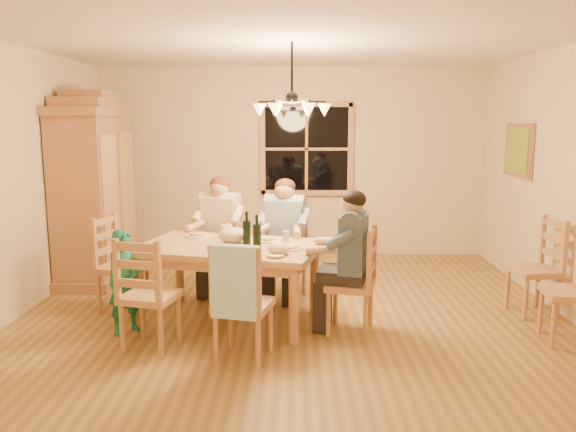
{
  "coord_description": "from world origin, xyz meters",
  "views": [
    {
      "loc": [
        0.02,
        -5.59,
        1.94
      ],
      "look_at": [
        -0.04,
        0.1,
        0.98
      ],
      "focal_mm": 35.0,
      "sensor_mm": 36.0,
      "label": 1
    }
  ],
  "objects_px": {
    "chair_far_left": "(221,267)",
    "adult_plaid_man": "(285,224)",
    "chandelier": "(292,107)",
    "wine_bottle_a": "(247,229)",
    "adult_slate_man": "(351,244)",
    "armoire": "(95,194)",
    "chair_near_right": "(244,322)",
    "chair_far_right": "(285,272)",
    "dining_table": "(230,255)",
    "wine_bottle_b": "(257,232)",
    "child": "(125,282)",
    "chair_end_left": "(123,281)",
    "adult_woman": "(220,221)",
    "chair_spare_front": "(568,309)",
    "chair_spare_back": "(533,285)",
    "chair_end_right": "(350,300)",
    "chair_near_left": "(151,313)"
  },
  "relations": [
    {
      "from": "chair_spare_back",
      "to": "armoire",
      "type": "bearing_deg",
      "value": 67.82
    },
    {
      "from": "adult_woman",
      "to": "chair_spare_back",
      "type": "relative_size",
      "value": 0.88
    },
    {
      "from": "adult_woman",
      "to": "chair_near_right",
      "type": "bearing_deg",
      "value": 117.9
    },
    {
      "from": "wine_bottle_b",
      "to": "chair_spare_back",
      "type": "relative_size",
      "value": 0.33
    },
    {
      "from": "adult_slate_man",
      "to": "chair_end_left",
      "type": "bearing_deg",
      "value": 90.0
    },
    {
      "from": "chair_end_right",
      "to": "chair_spare_front",
      "type": "relative_size",
      "value": 1.0
    },
    {
      "from": "armoire",
      "to": "chair_near_right",
      "type": "height_order",
      "value": "armoire"
    },
    {
      "from": "chair_end_left",
      "to": "chandelier",
      "type": "bearing_deg",
      "value": 104.25
    },
    {
      "from": "chair_near_left",
      "to": "dining_table",
      "type": "bearing_deg",
      "value": 62.1
    },
    {
      "from": "chandelier",
      "to": "chair_spare_back",
      "type": "height_order",
      "value": "chandelier"
    },
    {
      "from": "adult_slate_man",
      "to": "adult_plaid_man",
      "type": "bearing_deg",
      "value": 46.64
    },
    {
      "from": "wine_bottle_b",
      "to": "child",
      "type": "distance_m",
      "value": 1.29
    },
    {
      "from": "adult_slate_man",
      "to": "child",
      "type": "height_order",
      "value": "adult_slate_man"
    },
    {
      "from": "chair_far_right",
      "to": "chair_near_left",
      "type": "bearing_deg",
      "value": 64.8
    },
    {
      "from": "armoire",
      "to": "wine_bottle_a",
      "type": "height_order",
      "value": "armoire"
    },
    {
      "from": "adult_woman",
      "to": "wine_bottle_a",
      "type": "height_order",
      "value": "adult_woman"
    },
    {
      "from": "chandelier",
      "to": "chair_near_left",
      "type": "relative_size",
      "value": 0.78
    },
    {
      "from": "wine_bottle_a",
      "to": "child",
      "type": "distance_m",
      "value": 1.22
    },
    {
      "from": "adult_woman",
      "to": "chair_end_left",
      "type": "bearing_deg",
      "value": 46.74
    },
    {
      "from": "dining_table",
      "to": "chair_near_right",
      "type": "distance_m",
      "value": 0.98
    },
    {
      "from": "chandelier",
      "to": "armoire",
      "type": "relative_size",
      "value": 0.33
    },
    {
      "from": "chair_end_right",
      "to": "chair_spare_front",
      "type": "bearing_deg",
      "value": -82.22
    },
    {
      "from": "chair_far_left",
      "to": "dining_table",
      "type": "bearing_deg",
      "value": 117.9
    },
    {
      "from": "adult_woman",
      "to": "wine_bottle_b",
      "type": "xyz_separation_m",
      "value": [
        0.49,
        -1.09,
        0.08
      ]
    },
    {
      "from": "chair_far_right",
      "to": "chair_near_left",
      "type": "distance_m",
      "value": 1.78
    },
    {
      "from": "dining_table",
      "to": "child",
      "type": "distance_m",
      "value": 1.0
    },
    {
      "from": "chair_far_right",
      "to": "child",
      "type": "relative_size",
      "value": 1.01
    },
    {
      "from": "chair_far_right",
      "to": "adult_slate_man",
      "type": "relative_size",
      "value": 1.13
    },
    {
      "from": "armoire",
      "to": "adult_plaid_man",
      "type": "distance_m",
      "value": 2.48
    },
    {
      "from": "chandelier",
      "to": "chair_end_right",
      "type": "distance_m",
      "value": 1.95
    },
    {
      "from": "dining_table",
      "to": "chair_spare_front",
      "type": "bearing_deg",
      "value": -9.77
    },
    {
      "from": "adult_slate_man",
      "to": "chair_spare_front",
      "type": "xyz_separation_m",
      "value": [
        1.9,
        -0.23,
        -0.54
      ]
    },
    {
      "from": "armoire",
      "to": "adult_woman",
      "type": "relative_size",
      "value": 2.63
    },
    {
      "from": "chair_far_left",
      "to": "adult_plaid_man",
      "type": "distance_m",
      "value": 0.93
    },
    {
      "from": "chair_end_left",
      "to": "chair_end_right",
      "type": "relative_size",
      "value": 1.0
    },
    {
      "from": "adult_plaid_man",
      "to": "chair_spare_front",
      "type": "distance_m",
      "value": 2.86
    },
    {
      "from": "chandelier",
      "to": "chair_end_right",
      "type": "height_order",
      "value": "chandelier"
    },
    {
      "from": "chair_near_right",
      "to": "adult_woman",
      "type": "distance_m",
      "value": 1.9
    },
    {
      "from": "wine_bottle_a",
      "to": "chair_spare_front",
      "type": "distance_m",
      "value": 2.99
    },
    {
      "from": "armoire",
      "to": "chair_spare_front",
      "type": "bearing_deg",
      "value": -22.4
    },
    {
      "from": "wine_bottle_a",
      "to": "chair_spare_back",
      "type": "height_order",
      "value": "wine_bottle_a"
    },
    {
      "from": "chair_end_left",
      "to": "chair_far_right",
      "type": "bearing_deg",
      "value": 117.98
    },
    {
      "from": "chair_far_left",
      "to": "wine_bottle_a",
      "type": "xyz_separation_m",
      "value": [
        0.38,
        -0.91,
        0.62
      ]
    },
    {
      "from": "chandelier",
      "to": "wine_bottle_a",
      "type": "distance_m",
      "value": 1.27
    },
    {
      "from": "wine_bottle_b",
      "to": "chair_spare_back",
      "type": "distance_m",
      "value": 2.87
    },
    {
      "from": "armoire",
      "to": "chair_near_right",
      "type": "xyz_separation_m",
      "value": [
        2.03,
        -2.37,
        -0.75
      ]
    },
    {
      "from": "child",
      "to": "chair_spare_front",
      "type": "distance_m",
      "value": 3.99
    },
    {
      "from": "chair_end_left",
      "to": "chair_spare_front",
      "type": "xyz_separation_m",
      "value": [
        4.2,
        -0.82,
        0.0
      ]
    },
    {
      "from": "armoire",
      "to": "chair_spare_front",
      "type": "distance_m",
      "value": 5.32
    },
    {
      "from": "dining_table",
      "to": "chair_far_left",
      "type": "bearing_deg",
      "value": 103.32
    }
  ]
}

